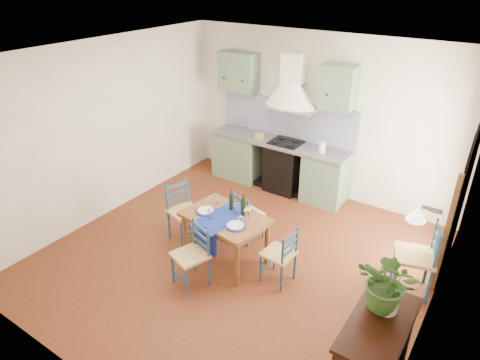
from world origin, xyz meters
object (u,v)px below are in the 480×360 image
dining_table (225,221)px  potted_plant (389,283)px  chair_near (192,255)px  sideboard (372,356)px

dining_table → potted_plant: (2.35, -0.76, 0.60)m
chair_near → potted_plant: (2.41, -0.12, 0.79)m
dining_table → sideboard: (2.37, -0.95, -0.12)m
chair_near → sideboard: (2.43, -0.31, 0.07)m
dining_table → potted_plant: 2.54m
chair_near → sideboard: bearing=-7.3°
potted_plant → chair_near: bearing=177.2°
sideboard → potted_plant: size_ratio=1.77×
sideboard → potted_plant: 0.75m
sideboard → potted_plant: potted_plant is taller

